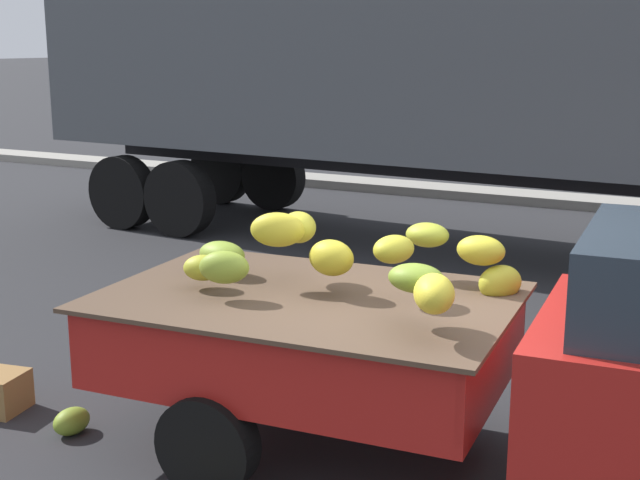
{
  "coord_description": "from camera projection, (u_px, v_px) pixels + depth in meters",
  "views": [
    {
      "loc": [
        1.71,
        -5.09,
        2.72
      ],
      "look_at": [
        -1.08,
        0.26,
        1.34
      ],
      "focal_mm": 49.07,
      "sensor_mm": 36.0,
      "label": 1
    }
  ],
  "objects": [
    {
      "name": "ground",
      "position": [
        447.0,
        462.0,
        5.78
      ],
      "size": [
        220.0,
        220.0,
        0.0
      ],
      "primitive_type": "plane",
      "color": "#28282B"
    },
    {
      "name": "pickup_truck",
      "position": [
        599.0,
        363.0,
        5.09
      ],
      "size": [
        4.84,
        2.13,
        1.7
      ],
      "rotation": [
        0.0,
        0.0,
        0.07
      ],
      "color": "#B21E19",
      "rests_on": "ground"
    },
    {
      "name": "semi_trailer",
      "position": [
        449.0,
        55.0,
        11.19
      ],
      "size": [
        12.11,
        3.16,
        3.95
      ],
      "rotation": [
        0.0,
        0.0,
        -0.05
      ],
      "color": "#4C5156",
      "rests_on": "ground"
    },
    {
      "name": "fallen_banana_bunch_near_tailgate",
      "position": [
        72.0,
        421.0,
        6.17
      ],
      "size": [
        0.23,
        0.31,
        0.19
      ],
      "primitive_type": "ellipsoid",
      "rotation": [
        0.0,
        0.0,
        4.61
      ],
      "color": "olive",
      "rests_on": "ground"
    }
  ]
}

